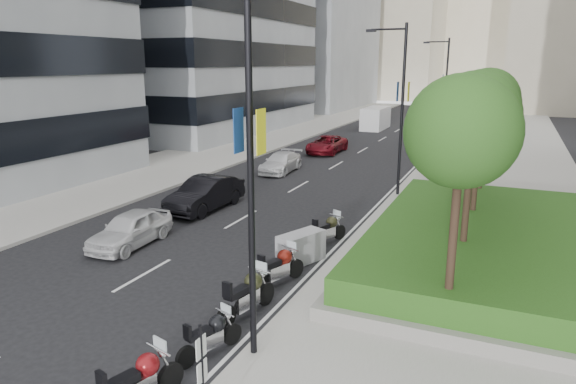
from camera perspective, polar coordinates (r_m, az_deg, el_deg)
The scene contains 29 objects.
ground at distance 14.92m, azimuth -21.09°, elevation -15.11°, with size 160.00×160.00×0.00m, color black.
sidewalk_right at distance 39.63m, azimuth 22.31°, elevation 2.98°, with size 10.00×100.00×0.15m, color #9E9B93.
sidewalk_left at distance 45.12m, azimuth -5.40°, elevation 5.24°, with size 8.00×100.00×0.15m, color #9E9B93.
lane_edge at distance 40.07m, azimuth 14.73°, elevation 3.60°, with size 0.12×100.00×0.01m, color silver.
lane_centre at distance 41.16m, azimuth 7.56°, elevation 4.21°, with size 0.12×100.00×0.01m, color silver.
building_grey_far at distance 86.21m, azimuth 0.50°, elevation 19.50°, with size 22.00×26.00×30.00m, color gray.
building_cream_left at distance 112.88m, azimuth 9.81°, elevation 19.08°, with size 26.00×24.00×34.00m, color #B7AD93.
building_cream_centre at distance 129.78m, azimuth 21.20°, elevation 18.59°, with size 30.00×24.00×38.00m, color #B7AD93.
planter at distance 20.17m, azimuth 23.44°, elevation -6.48°, with size 10.00×14.00×0.40m, color gray.
hedge at distance 19.97m, azimuth 23.61°, elevation -4.87°, with size 9.40×13.40×0.80m, color #224915.
tree_0 at distance 13.15m, azimuth 18.76°, elevation 6.27°, with size 2.80×2.80×6.30m.
tree_1 at distance 17.12m, azimuth 19.99°, elevation 7.85°, with size 2.80×2.80×6.30m.
tree_2 at distance 21.10m, azimuth 20.77°, elevation 8.83°, with size 2.80×2.80×6.30m.
tree_3 at distance 25.08m, azimuth 21.30°, elevation 9.50°, with size 2.80×2.80×6.30m.
lamp_post_0 at distance 11.56m, azimuth -4.91°, elevation 4.16°, with size 2.34×0.45×9.00m.
lamp_post_1 at distance 27.62m, azimuth 12.28°, elevation 9.74°, with size 2.34×0.45×9.00m.
lamp_post_2 at distance 45.38m, azimuth 16.93°, elevation 11.09°, with size 2.34×0.45×9.00m.
parking_sign at distance 10.17m, azimuth -9.49°, elevation -19.53°, with size 0.06×0.32×2.50m.
motorcycle_1 at distance 11.79m, azimuth -16.28°, elevation -19.61°, with size 0.93×2.28×1.16m.
motorcycle_2 at distance 13.27m, azimuth -8.56°, elevation -15.47°, with size 0.87×1.94×1.00m.
motorcycle_3 at distance 14.93m, azimuth -4.51°, elevation -11.27°, with size 0.84×2.45×1.23m.
motorcycle_4 at distance 16.84m, azimuth -0.97°, elevation -8.33°, with size 1.03×2.21×1.15m.
motorcycle_5 at distance 18.63m, azimuth 1.45°, elevation -6.23°, with size 1.41×2.01×1.13m.
motorcycle_6 at distance 20.60m, azimuth 4.44°, elevation -4.20°, with size 1.02×2.06×1.08m.
car_a at distance 21.24m, azimuth -17.11°, elevation -3.93°, with size 1.62×4.04×1.38m, color silver.
car_b at distance 25.50m, azimuth -9.20°, elevation -0.20°, with size 1.70×4.87×1.61m, color black.
car_c at distance 34.01m, azimuth -0.81°, elevation 3.31°, with size 1.78×4.37×1.27m, color silver.
car_d at distance 41.40m, azimuth 4.33°, elevation 5.31°, with size 2.27×4.92×1.37m, color maroon.
delivery_van at distance 56.84m, azimuth 9.65°, elevation 7.98°, with size 2.14×5.54×2.32m.
Camera 1 is at (9.57, -9.01, 7.07)m, focal length 32.00 mm.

